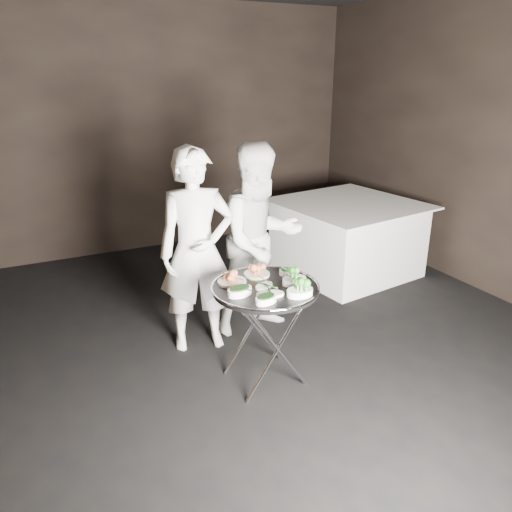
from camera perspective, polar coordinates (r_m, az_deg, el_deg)
name	(u,v)px	position (r m, az deg, el deg)	size (l,w,h in m)	color
floor	(251,397)	(3.77, -0.59, -15.81)	(6.00, 7.00, 0.05)	black
wall_back	(124,131)	(6.44, -14.85, 13.61)	(6.00, 0.05, 3.00)	black
tray_stand	(265,330)	(3.69, 1.04, -8.44)	(0.51, 0.43, 0.75)	silver
serving_tray	(265,288)	(3.54, 1.08, -3.65)	(0.77, 0.77, 0.04)	black
potato_plate_a	(232,279)	(3.58, -2.78, -2.61)	(0.21, 0.21, 0.08)	beige
potato_plate_b	(257,271)	(3.71, 0.09, -1.77)	(0.19, 0.19, 0.07)	beige
greens_bowl	(286,271)	(3.73, 3.47, -1.73)	(0.11, 0.11, 0.06)	white
asparagus_plate_a	(264,285)	(3.52, 0.91, -3.36)	(0.18, 0.15, 0.03)	white
asparagus_plate_b	(270,293)	(3.39, 1.64, -4.27)	(0.21, 0.16, 0.04)	white
spinach_bowl_a	(240,290)	(3.40, -1.88, -3.92)	(0.20, 0.15, 0.08)	white
spinach_bowl_b	(266,298)	(3.29, 1.15, -4.85)	(0.19, 0.15, 0.07)	white
broccoli_bowl_a	(294,279)	(3.58, 4.39, -2.67)	(0.18, 0.13, 0.08)	white
broccoli_bowl_b	(300,291)	(3.40, 5.03, -3.98)	(0.19, 0.14, 0.08)	white
serving_utensils	(263,276)	(3.58, 0.82, -2.33)	(0.58, 0.41, 0.01)	silver
waiter_left	(197,251)	(4.03, -6.79, 0.52)	(0.61, 0.40, 1.68)	white
waiter_right	(260,240)	(4.28, 0.52, 1.81)	(0.81, 0.63, 1.67)	white
dining_table	(347,237)	(5.78, 10.32, 2.10)	(1.43, 1.43, 0.82)	white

